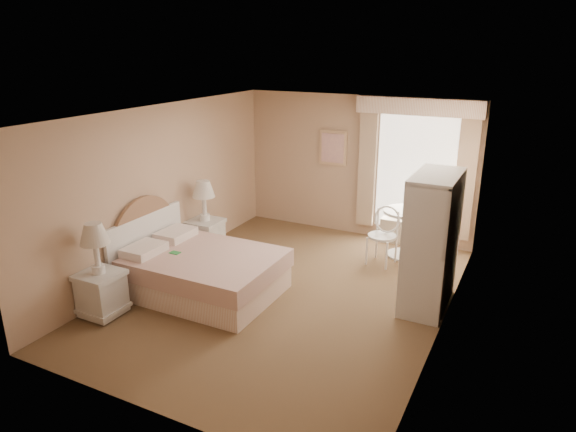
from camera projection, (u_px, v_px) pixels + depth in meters
The scene contains 9 objects.
room at pixel (287, 208), 6.79m from camera, with size 4.21×5.51×2.51m.
window at pixel (415, 169), 8.56m from camera, with size 2.05×0.22×2.51m.
framed_art at pixel (333, 148), 9.18m from camera, with size 0.52×0.04×0.62m.
bed at pixel (199, 270), 7.15m from camera, with size 2.06×1.54×1.36m.
nightstand_near at pixel (100, 282), 6.47m from camera, with size 0.51×0.51×1.23m.
nightstand_far at pixel (205, 227), 8.40m from camera, with size 0.51×0.51×1.23m.
round_table at pixel (406, 226), 8.30m from camera, with size 0.74×0.74×0.79m.
cafe_chair at pixel (384, 231), 8.05m from camera, with size 0.51×0.51×0.92m.
armoire at pixel (431, 253), 6.65m from camera, with size 0.54×1.08×1.80m.
Camera 1 is at (2.92, -5.77, 3.32)m, focal length 32.00 mm.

